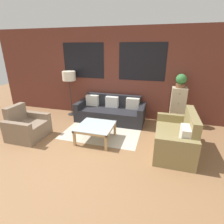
# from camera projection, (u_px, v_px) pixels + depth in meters

# --- Properties ---
(ground_plane) EXTENTS (16.00, 16.00, 0.00)m
(ground_plane) POSITION_uv_depth(u_px,v_px,m) (82.00, 152.00, 3.91)
(ground_plane) COLOR #8E6642
(wall_back_brick) EXTENTS (8.40, 0.09, 2.80)m
(wall_back_brick) POSITION_uv_depth(u_px,v_px,m) (112.00, 74.00, 5.62)
(wall_back_brick) COLOR brown
(wall_back_brick) RESTS_ON ground_plane
(rug) EXTENTS (2.07, 1.67, 0.00)m
(rug) POSITION_uv_depth(u_px,v_px,m) (104.00, 130.00, 4.97)
(rug) COLOR beige
(rug) RESTS_ON ground_plane
(couch_dark) EXTENTS (2.12, 0.88, 0.78)m
(couch_dark) POSITION_uv_depth(u_px,v_px,m) (111.00, 112.00, 5.54)
(couch_dark) COLOR #232328
(couch_dark) RESTS_ON ground_plane
(settee_vintage) EXTENTS (0.80, 1.48, 0.92)m
(settee_vintage) POSITION_uv_depth(u_px,v_px,m) (176.00, 138.00, 3.88)
(settee_vintage) COLOR olive
(settee_vintage) RESTS_ON ground_plane
(armchair_corner) EXTENTS (0.80, 0.87, 0.84)m
(armchair_corner) POSITION_uv_depth(u_px,v_px,m) (27.00, 127.00, 4.49)
(armchair_corner) COLOR #84705B
(armchair_corner) RESTS_ON ground_plane
(coffee_table) EXTENTS (0.85, 0.85, 0.40)m
(coffee_table) POSITION_uv_depth(u_px,v_px,m) (96.00, 128.00, 4.32)
(coffee_table) COLOR silver
(coffee_table) RESTS_ON ground_plane
(floor_lamp) EXTENTS (0.43, 0.43, 1.49)m
(floor_lamp) POSITION_uv_depth(u_px,v_px,m) (69.00, 77.00, 5.68)
(floor_lamp) COLOR #2D2D2D
(floor_lamp) RESTS_ON ground_plane
(drawer_cabinet) EXTENTS (0.41, 0.37, 1.14)m
(drawer_cabinet) POSITION_uv_depth(u_px,v_px,m) (177.00, 107.00, 5.14)
(drawer_cabinet) COLOR #C6B793
(drawer_cabinet) RESTS_ON ground_plane
(potted_plant) EXTENTS (0.29, 0.29, 0.38)m
(potted_plant) POSITION_uv_depth(u_px,v_px,m) (181.00, 81.00, 4.88)
(potted_plant) COLOR brown
(potted_plant) RESTS_ON drawer_cabinet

